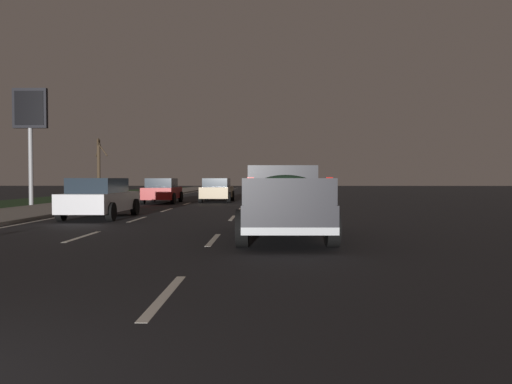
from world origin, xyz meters
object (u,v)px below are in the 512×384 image
at_px(sedan_tan, 217,190).
at_px(sedan_silver, 274,188).
at_px(pickup_truck, 283,199).
at_px(gas_price_sign, 30,118).
at_px(sedan_white, 100,198).
at_px(sedan_red, 162,190).
at_px(bare_tree_far, 99,165).

xyz_separation_m(sedan_tan, sedan_silver, (5.83, -3.85, 0.00)).
xyz_separation_m(pickup_truck, gas_price_sign, (13.90, 13.50, 3.89)).
distance_m(sedan_tan, sedan_white, 13.54).
relative_size(sedan_red, bare_tree_far, 0.89).
bearing_deg(pickup_truck, sedan_silver, -0.40).
bearing_deg(sedan_white, sedan_tan, -13.48).
bearing_deg(sedan_silver, gas_price_sign, 128.71).
distance_m(pickup_truck, sedan_red, 18.60).
height_order(sedan_red, sedan_white, same).
xyz_separation_m(gas_price_sign, bare_tree_far, (14.16, 1.17, -2.24)).
bearing_deg(pickup_truck, bare_tree_far, 27.61).
bearing_deg(pickup_truck, sedan_white, 49.38).
xyz_separation_m(pickup_truck, sedan_red, (17.26, 6.91, -0.20)).
xyz_separation_m(sedan_silver, bare_tree_far, (3.20, 14.85, 1.85)).
height_order(sedan_silver, gas_price_sign, gas_price_sign).
xyz_separation_m(sedan_silver, sedan_white, (-19.00, 7.01, 0.00)).
bearing_deg(sedan_silver, pickup_truck, 179.60).
distance_m(sedan_tan, sedan_red, 3.68).
height_order(pickup_truck, sedan_tan, pickup_truck).
height_order(sedan_red, gas_price_sign, gas_price_sign).
height_order(sedan_silver, bare_tree_far, bare_tree_far).
distance_m(sedan_silver, bare_tree_far, 15.30).
distance_m(pickup_truck, sedan_white, 9.01).
relative_size(sedan_silver, sedan_red, 0.99).
distance_m(pickup_truck, gas_price_sign, 19.76).
height_order(pickup_truck, sedan_red, pickup_truck).
bearing_deg(sedan_white, gas_price_sign, 39.70).
height_order(sedan_silver, sedan_white, same).
relative_size(sedan_tan, sedan_white, 1.00).
relative_size(sedan_red, gas_price_sign, 0.68).
bearing_deg(sedan_silver, sedan_tan, 146.55).
distance_m(sedan_silver, sedan_red, 10.38).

